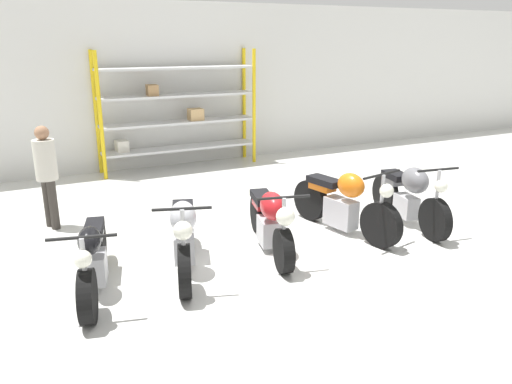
{
  "coord_description": "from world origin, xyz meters",
  "views": [
    {
      "loc": [
        -2.99,
        -5.76,
        2.81
      ],
      "look_at": [
        0.0,
        0.4,
        0.7
      ],
      "focal_mm": 35.0,
      "sensor_mm": 36.0,
      "label": 1
    }
  ],
  "objects_px": {
    "motorcycle_orange": "(344,203)",
    "person_browsing": "(46,169)",
    "motorcycle_silver": "(184,235)",
    "shelving_rack": "(176,110)",
    "motorcycle_grey": "(410,195)",
    "motorcycle_red": "(270,220)",
    "motorcycle_black": "(93,258)"
  },
  "relations": [
    {
      "from": "motorcycle_orange",
      "to": "person_browsing",
      "type": "xyz_separation_m",
      "value": [
        -3.93,
        2.13,
        0.47
      ]
    },
    {
      "from": "motorcycle_silver",
      "to": "motorcycle_orange",
      "type": "height_order",
      "value": "motorcycle_orange"
    },
    {
      "from": "motorcycle_silver",
      "to": "motorcycle_orange",
      "type": "bearing_deg",
      "value": 111.61
    },
    {
      "from": "shelving_rack",
      "to": "motorcycle_grey",
      "type": "relative_size",
      "value": 1.77
    },
    {
      "from": "shelving_rack",
      "to": "motorcycle_red",
      "type": "xyz_separation_m",
      "value": [
        -0.28,
        -5.05,
        -0.86
      ]
    },
    {
      "from": "motorcycle_silver",
      "to": "person_browsing",
      "type": "bearing_deg",
      "value": -131.37
    },
    {
      "from": "shelving_rack",
      "to": "motorcycle_orange",
      "type": "bearing_deg",
      "value": -78.3
    },
    {
      "from": "motorcycle_red",
      "to": "motorcycle_grey",
      "type": "bearing_deg",
      "value": 101.82
    },
    {
      "from": "motorcycle_black",
      "to": "motorcycle_grey",
      "type": "xyz_separation_m",
      "value": [
        4.77,
        0.06,
        0.1
      ]
    },
    {
      "from": "person_browsing",
      "to": "shelving_rack",
      "type": "bearing_deg",
      "value": -157.24
    },
    {
      "from": "motorcycle_grey",
      "to": "motorcycle_silver",
      "type": "bearing_deg",
      "value": -81.15
    },
    {
      "from": "motorcycle_black",
      "to": "motorcycle_orange",
      "type": "distance_m",
      "value": 3.67
    },
    {
      "from": "shelving_rack",
      "to": "motorcycle_orange",
      "type": "relative_size",
      "value": 1.71
    },
    {
      "from": "shelving_rack",
      "to": "motorcycle_silver",
      "type": "height_order",
      "value": "shelving_rack"
    },
    {
      "from": "motorcycle_silver",
      "to": "motorcycle_red",
      "type": "xyz_separation_m",
      "value": [
        1.25,
        0.05,
        -0.02
      ]
    },
    {
      "from": "motorcycle_silver",
      "to": "motorcycle_grey",
      "type": "distance_m",
      "value": 3.65
    },
    {
      "from": "shelving_rack",
      "to": "motorcycle_grey",
      "type": "height_order",
      "value": "shelving_rack"
    },
    {
      "from": "motorcycle_black",
      "to": "motorcycle_grey",
      "type": "relative_size",
      "value": 0.99
    },
    {
      "from": "motorcycle_silver",
      "to": "person_browsing",
      "type": "relative_size",
      "value": 1.27
    },
    {
      "from": "shelving_rack",
      "to": "person_browsing",
      "type": "relative_size",
      "value": 2.22
    },
    {
      "from": "motorcycle_silver",
      "to": "motorcycle_red",
      "type": "relative_size",
      "value": 1.03
    },
    {
      "from": "motorcycle_grey",
      "to": "person_browsing",
      "type": "distance_m",
      "value": 5.56
    },
    {
      "from": "motorcycle_black",
      "to": "motorcycle_red",
      "type": "height_order",
      "value": "motorcycle_red"
    },
    {
      "from": "motorcycle_black",
      "to": "motorcycle_red",
      "type": "relative_size",
      "value": 1.01
    },
    {
      "from": "motorcycle_black",
      "to": "person_browsing",
      "type": "xyz_separation_m",
      "value": [
        -0.27,
        2.38,
        0.53
      ]
    },
    {
      "from": "shelving_rack",
      "to": "motorcycle_silver",
      "type": "xyz_separation_m",
      "value": [
        -1.52,
        -5.11,
        -0.83
      ]
    },
    {
      "from": "motorcycle_orange",
      "to": "motorcycle_silver",
      "type": "bearing_deg",
      "value": -97.72
    },
    {
      "from": "motorcycle_red",
      "to": "motorcycle_orange",
      "type": "height_order",
      "value": "motorcycle_orange"
    },
    {
      "from": "motorcycle_silver",
      "to": "motorcycle_orange",
      "type": "distance_m",
      "value": 2.55
    },
    {
      "from": "motorcycle_red",
      "to": "motorcycle_silver",
      "type": "bearing_deg",
      "value": -74.33
    },
    {
      "from": "motorcycle_black",
      "to": "motorcycle_orange",
      "type": "height_order",
      "value": "motorcycle_orange"
    },
    {
      "from": "motorcycle_black",
      "to": "person_browsing",
      "type": "relative_size",
      "value": 1.24
    }
  ]
}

